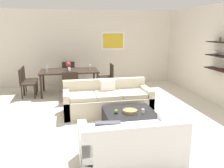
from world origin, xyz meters
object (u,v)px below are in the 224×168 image
decorative_bowl (130,111)px  apple_on_coffee_table (116,111)px  loveseat_white (130,147)px  wine_glass_foot (69,69)px  dining_chair_head (69,73)px  dining_chair_left_near (25,81)px  wine_glass_left_far (47,67)px  dining_chair_right_far (108,75)px  wine_glass_right_far (90,66)px  sofa_beige (107,101)px  dining_chair_left_far (27,78)px  wine_glass_left_near (47,68)px  centerpiece_vase (68,66)px  coffee_table (130,121)px  dining_table (69,72)px  dining_chair_foot (70,84)px  candle_jar (143,111)px

decorative_bowl → apple_on_coffee_table: bearing=177.5°
loveseat_white → wine_glass_foot: size_ratio=9.18×
loveseat_white → dining_chair_head: dining_chair_head is taller
loveseat_white → dining_chair_left_near: bearing=117.0°
wine_glass_left_far → decorative_bowl: bearing=-61.0°
dining_chair_right_far → wine_glass_right_far: bearing=-170.9°
sofa_beige → wine_glass_right_far: (-0.19, 2.11, 0.56)m
sofa_beige → dining_chair_left_far: bearing=134.6°
dining_chair_head → wine_glass_left_near: size_ratio=5.36×
wine_glass_right_far → dining_chair_right_far: bearing=9.1°
decorative_bowl → dining_chair_right_far: dining_chair_right_far is taller
dining_chair_head → dining_chair_right_far: bearing=-27.5°
wine_glass_foot → centerpiece_vase: centerpiece_vase is taller
coffee_table → dining_chair_left_near: size_ratio=1.17×
dining_table → dining_chair_foot: dining_chair_foot is taller
dining_chair_head → wine_glass_left_far: wine_glass_left_far is taller
wine_glass_foot → dining_chair_left_far: bearing=152.9°
sofa_beige → dining_chair_head: size_ratio=2.41×
loveseat_white → dining_chair_left_near: (-2.09, 4.11, 0.21)m
candle_jar → wine_glass_right_far: (-0.70, 3.34, 0.43)m
sofa_beige → dining_table: (-0.86, 1.98, 0.39)m
apple_on_coffee_table → dining_table: bearing=105.1°
dining_chair_left_near → centerpiece_vase: 1.37m
dining_table → wine_glass_foot: bearing=-90.0°
dining_chair_foot → centerpiece_vase: bearing=90.9°
sofa_beige → loveseat_white: bearing=-91.9°
loveseat_white → coffee_table: bearing=73.9°
dining_chair_left_near → centerpiece_vase: (1.30, 0.21, 0.40)m
sofa_beige → wine_glass_left_far: (-1.53, 2.11, 0.57)m
candle_jar → dining_chair_left_far: (-2.68, 3.44, 0.08)m
sofa_beige → decorative_bowl: (0.26, -1.14, 0.12)m
loveseat_white → coffee_table: (0.35, 1.23, -0.10)m
dining_table → sofa_beige: bearing=-66.5°
sofa_beige → candle_jar: size_ratio=24.17×
wine_glass_right_far → dining_chair_left_near: bearing=-170.0°
wine_glass_right_far → dining_table: bearing=-169.5°
loveseat_white → dining_chair_left_near: 4.61m
loveseat_white → wine_glass_right_far: bearing=91.4°
sofa_beige → centerpiece_vase: centerpiece_vase is taller
coffee_table → apple_on_coffee_table: size_ratio=12.41×
candle_jar → dining_chair_left_near: (-2.68, 2.99, 0.08)m
apple_on_coffee_table → centerpiece_vase: 3.24m
coffee_table → dining_chair_foot: (-1.14, 2.20, 0.31)m
candle_jar → wine_glass_left_near: wine_glass_left_near is taller
dining_chair_head → wine_glass_left_far: bearing=-130.6°
loveseat_white → centerpiece_vase: size_ratio=5.65×
wine_glass_right_far → candle_jar: bearing=-78.2°
decorative_bowl → dining_chair_right_far: size_ratio=0.34×
dining_chair_left_near → dining_chair_right_far: same height
dining_chair_head → dining_chair_left_far: size_ratio=1.00×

